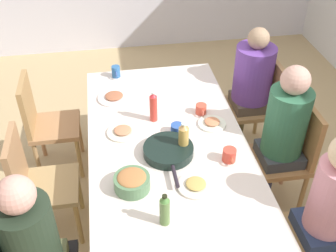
{
  "coord_description": "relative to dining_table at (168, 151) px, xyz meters",
  "views": [
    {
      "loc": [
        2.12,
        -0.35,
        2.53
      ],
      "look_at": [
        0.0,
        0.0,
        0.87
      ],
      "focal_mm": 43.64,
      "sensor_mm": 36.0,
      "label": 1
    }
  ],
  "objects": [
    {
      "name": "ground_plane",
      "position": [
        0.0,
        0.0,
        -0.66
      ],
      "size": [
        7.06,
        7.06,
        0.0
      ],
      "primitive_type": "plane",
      "color": "tan"
    },
    {
      "name": "dining_table",
      "position": [
        0.0,
        0.0,
        0.0
      ],
      "size": [
        2.1,
        1.08,
        0.72
      ],
      "color": "silver",
      "rests_on": "ground_plane"
    },
    {
      "name": "person_0",
      "position": [
        0.7,
        -0.83,
        0.06
      ],
      "size": [
        0.3,
        0.3,
        1.2
      ],
      "color": "#524945",
      "rests_on": "ground_plane"
    },
    {
      "name": "chair_1",
      "position": [
        -0.7,
        0.92,
        -0.15
      ],
      "size": [
        0.4,
        0.4,
        0.9
      ],
      "color": "#A47D4F",
      "rests_on": "ground_plane"
    },
    {
      "name": "person_1",
      "position": [
        -0.7,
        0.83,
        0.07
      ],
      "size": [
        0.33,
        0.33,
        1.2
      ],
      "color": "brown",
      "rests_on": "ground_plane"
    },
    {
      "name": "chair_2",
      "position": [
        0.0,
        0.92,
        -0.15
      ],
      "size": [
        0.4,
        0.4,
        0.9
      ],
      "color": "#B17D4B",
      "rests_on": "ground_plane"
    },
    {
      "name": "person_2",
      "position": [
        -0.0,
        0.83,
        0.08
      ],
      "size": [
        0.3,
        0.3,
        1.24
      ],
      "color": "navy",
      "rests_on": "ground_plane"
    },
    {
      "name": "chair_3",
      "position": [
        0.7,
        0.92,
        -0.15
      ],
      "size": [
        0.4,
        0.4,
        0.9
      ],
      "color": "tan",
      "rests_on": "ground_plane"
    },
    {
      "name": "person_3",
      "position": [
        0.7,
        0.83,
        0.07
      ],
      "size": [
        0.3,
        0.3,
        1.23
      ],
      "color": "#2C344F",
      "rests_on": "ground_plane"
    },
    {
      "name": "chair_4",
      "position": [
        0.0,
        -0.92,
        -0.15
      ],
      "size": [
        0.4,
        0.4,
        0.9
      ],
      "color": "tan",
      "rests_on": "ground_plane"
    },
    {
      "name": "chair_5",
      "position": [
        -0.7,
        -0.92,
        -0.15
      ],
      "size": [
        0.4,
        0.4,
        0.9
      ],
      "color": "#AB7A50",
      "rests_on": "ground_plane"
    },
    {
      "name": "plate_0",
      "position": [
        -0.16,
        -0.3,
        0.08
      ],
      "size": [
        0.23,
        0.23,
        0.04
      ],
      "color": "silver",
      "rests_on": "dining_table"
    },
    {
      "name": "plate_1",
      "position": [
        -0.16,
        0.35,
        0.08
      ],
      "size": [
        0.2,
        0.2,
        0.04
      ],
      "color": "silver",
      "rests_on": "dining_table"
    },
    {
      "name": "plate_2",
      "position": [
        -0.62,
        -0.33,
        0.08
      ],
      "size": [
        0.26,
        0.26,
        0.04
      ],
      "color": "white",
      "rests_on": "dining_table"
    },
    {
      "name": "plate_3",
      "position": [
        0.43,
        0.1,
        0.08
      ],
      "size": [
        0.23,
        0.23,
        0.04
      ],
      "color": "silver",
      "rests_on": "dining_table"
    },
    {
      "name": "bowl_0",
      "position": [
        0.38,
        -0.28,
        0.12
      ],
      "size": [
        0.22,
        0.22,
        0.11
      ],
      "color": "#507750",
      "rests_on": "dining_table"
    },
    {
      "name": "serving_pan",
      "position": [
        0.11,
        -0.02,
        0.1
      ],
      "size": [
        0.51,
        0.33,
        0.06
      ],
      "color": "black",
      "rests_on": "dining_table"
    },
    {
      "name": "cup_0",
      "position": [
        -0.95,
        -0.29,
        0.12
      ],
      "size": [
        0.11,
        0.07,
        0.1
      ],
      "color": "#2C609C",
      "rests_on": "dining_table"
    },
    {
      "name": "cup_1",
      "position": [
        0.23,
        0.36,
        0.11
      ],
      "size": [
        0.12,
        0.09,
        0.09
      ],
      "color": "#D04434",
      "rests_on": "dining_table"
    },
    {
      "name": "cup_2",
      "position": [
        -0.31,
        0.3,
        0.1
      ],
      "size": [
        0.12,
        0.08,
        0.07
      ],
      "color": "#D34C38",
      "rests_on": "dining_table"
    },
    {
      "name": "cup_3",
      "position": [
        -0.1,
        0.08,
        0.1
      ],
      "size": [
        0.13,
        0.09,
        0.07
      ],
      "color": "#2D53A5",
      "rests_on": "dining_table"
    },
    {
      "name": "bottle_0",
      "position": [
        -0.28,
        -0.06,
        0.18
      ],
      "size": [
        0.06,
        0.06,
        0.24
      ],
      "color": "red",
      "rests_on": "dining_table"
    },
    {
      "name": "bottle_1",
      "position": [
        0.67,
        -0.13,
        0.17
      ],
      "size": [
        0.06,
        0.06,
        0.21
      ],
      "color": "#56763C",
      "rests_on": "dining_table"
    },
    {
      "name": "bottle_2",
      "position": [
        0.09,
        0.09,
        0.17
      ],
      "size": [
        0.07,
        0.07,
        0.23
      ],
      "color": "#BD9746",
      "rests_on": "dining_table"
    }
  ]
}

